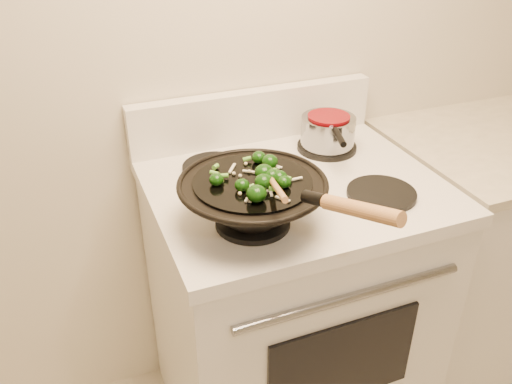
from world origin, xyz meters
name	(u,v)px	position (x,y,z in m)	size (l,w,h in m)	color
stove	(289,306)	(-0.10, 1.17, 0.47)	(0.78, 0.67, 1.08)	white
counter_unit	(490,247)	(0.74, 1.20, 0.46)	(0.82, 0.62, 0.91)	white
wok	(254,199)	(-0.27, 1.02, 0.99)	(0.35, 0.56, 0.22)	black
stirfry	(261,177)	(-0.26, 1.01, 1.05)	(0.21, 0.22, 0.04)	black
wooden_spoon	(274,183)	(-0.26, 0.94, 1.07)	(0.09, 0.23, 0.08)	#A87442
saucepan	(328,131)	(0.08, 1.32, 0.98)	(0.16, 0.26, 0.10)	gray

